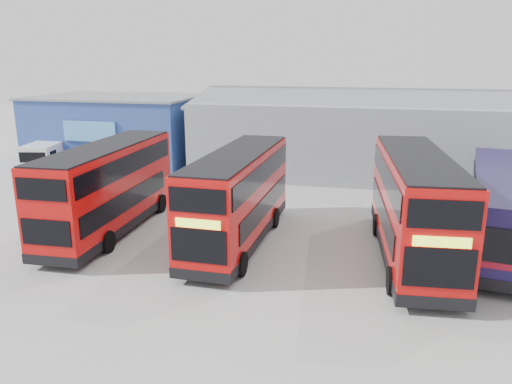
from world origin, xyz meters
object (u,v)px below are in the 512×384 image
Objects in this scene: double_decker_right at (414,208)px; office_block at (119,129)px; double_decker_left at (108,190)px; double_decker_centre at (238,199)px; panel_van at (50,155)px; maintenance_shed at (416,136)px; single_decker_blue at (506,209)px.

office_block is at bearing 139.73° from double_decker_right.
double_decker_left is at bearing -63.24° from office_block.
double_decker_centre is 19.86m from panel_van.
double_decker_right is 1.96× the size of panel_van.
double_decker_left is (-14.59, -16.71, -0.55)m from maintenance_shed.
maintenance_shed is 18.65m from double_decker_centre.
double_decker_right is (7.34, 0.03, 0.10)m from double_decker_centre.
double_decker_left is 1.87× the size of panel_van.
maintenance_shed is 3.10× the size of double_decker_left.
double_decker_centre is 7.34m from double_decker_right.
maintenance_shed reaches higher than panel_van.
office_block reaches higher than double_decker_left.
double_decker_left is at bearing 174.94° from double_decker_right.
maintenance_shed is 2.49× the size of single_decker_blue.
maintenance_shed is at bearing 64.27° from double_decker_centre.
double_decker_centre is 1.84× the size of panel_van.
maintenance_shed reaches higher than double_decker_right.
single_decker_blue is at bearing 13.50° from double_decker_centre.
panel_van is (-28.24, 7.86, -0.40)m from single_decker_blue.
double_decker_right is at bearing 41.02° from single_decker_blue.
office_block is 1.19× the size of double_decker_right.
maintenance_shed reaches higher than double_decker_left.
double_decker_centre is 0.79× the size of single_decker_blue.
maintenance_shed is (22.00, 2.01, 0.02)m from office_block.
office_block is 16.48m from double_decker_left.
single_decker_blue reaches higher than panel_van.
panel_van is (-3.26, -4.26, -1.36)m from office_block.
double_decker_left reaches higher than single_decker_blue.
double_decker_left is at bearing -131.12° from maintenance_shed.
double_decker_centre is at bearing 174.85° from double_decker_right.
maintenance_shed is 2.96× the size of double_decker_right.
maintenance_shed is 16.67m from double_decker_right.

